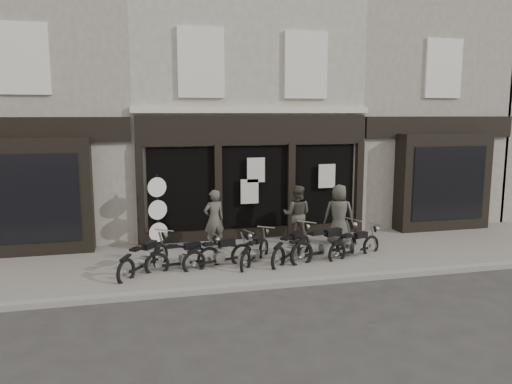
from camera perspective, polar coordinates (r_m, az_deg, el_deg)
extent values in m
plane|color=#2D2B28|center=(12.95, 2.96, -8.79)|extent=(90.00, 90.00, 0.00)
cube|color=slate|center=(13.76, 1.88, -7.45)|extent=(30.00, 4.20, 0.12)
cube|color=gray|center=(11.80, 4.73, -10.27)|extent=(30.00, 0.25, 0.13)
cube|color=#B4AE9A|center=(18.16, -2.43, 9.44)|extent=(7.20, 6.00, 8.20)
cube|color=black|center=(15.16, -0.12, 7.09)|extent=(7.10, 0.18, 0.90)
cube|color=black|center=(15.41, -0.17, -0.17)|extent=(6.50, 0.10, 2.95)
cube|color=black|center=(15.60, -0.10, -4.86)|extent=(7.10, 0.20, 0.44)
cube|color=beige|center=(15.18, -0.14, 9.35)|extent=(7.30, 0.22, 0.18)
cube|color=silver|center=(14.96, -6.31, 14.49)|extent=(1.35, 0.12, 2.00)
cube|color=black|center=(14.99, -6.33, 14.48)|extent=(1.05, 0.06, 1.70)
cube|color=silver|center=(15.70, 5.72, 14.23)|extent=(1.35, 0.12, 2.00)
cube|color=black|center=(15.73, 5.68, 14.22)|extent=(1.05, 0.06, 1.70)
cube|color=black|center=(14.90, -13.10, -0.52)|extent=(0.22, 0.22, 3.00)
cube|color=black|center=(15.10, -4.34, -0.19)|extent=(0.22, 0.22, 3.00)
cube|color=black|center=(15.63, 4.00, 0.12)|extent=(0.22, 0.22, 3.00)
cube|color=black|center=(16.47, 11.65, 0.41)|extent=(0.22, 0.22, 3.00)
cube|color=beige|center=(15.13, -0.01, 2.53)|extent=(0.55, 0.04, 0.75)
cube|color=beige|center=(15.86, 8.09, 1.83)|extent=(0.55, 0.04, 0.75)
cube|color=beige|center=(15.17, -0.74, 0.07)|extent=(0.55, 0.04, 0.75)
cube|color=#A09587|center=(18.03, -22.89, 8.76)|extent=(5.50, 6.00, 8.20)
cube|color=black|center=(14.90, -24.33, -0.51)|extent=(3.20, 0.70, 3.20)
cube|color=black|center=(14.56, -24.57, -0.73)|extent=(2.60, 0.06, 2.40)
cube|color=black|center=(15.03, -24.56, 6.46)|extent=(5.40, 0.16, 0.70)
cube|color=silver|center=(15.10, -25.03, 13.67)|extent=(1.30, 0.10, 1.90)
cube|color=black|center=(15.13, -25.01, 13.66)|extent=(1.00, 0.06, 1.60)
cube|color=#A09587|center=(20.38, 15.59, 9.07)|extent=(5.50, 6.00, 8.20)
cube|color=black|center=(17.67, 20.55, 1.09)|extent=(3.20, 0.70, 3.20)
cube|color=black|center=(17.39, 21.19, 0.93)|extent=(2.60, 0.06, 2.40)
cube|color=black|center=(17.78, 20.32, 6.97)|extent=(5.40, 0.16, 0.70)
cube|color=silver|center=(17.85, 20.64, 13.07)|extent=(1.30, 0.10, 1.90)
cube|color=black|center=(17.87, 20.59, 13.07)|extent=(1.00, 0.06, 1.60)
torus|color=black|center=(13.12, -10.88, -7.22)|extent=(0.46, 0.58, 0.66)
torus|color=black|center=(12.04, -14.64, -8.84)|extent=(0.46, 0.58, 0.66)
cube|color=black|center=(12.58, -12.67, -8.17)|extent=(0.73, 0.95, 0.06)
cube|color=gray|center=(12.57, -12.63, -7.81)|extent=(0.28, 0.29, 0.25)
cube|color=black|center=(12.66, -12.08, -5.95)|extent=(0.40, 0.46, 0.16)
cube|color=black|center=(12.22, -13.54, -6.35)|extent=(0.33, 0.35, 0.06)
cylinder|color=gray|center=(13.13, -10.45, -4.32)|extent=(0.47, 0.36, 0.03)
torus|color=black|center=(12.80, -5.41, -7.61)|extent=(0.62, 0.18, 0.62)
torus|color=black|center=(12.49, -11.25, -8.16)|extent=(0.62, 0.18, 0.62)
cube|color=black|center=(12.64, -8.29, -8.05)|extent=(1.07, 0.21, 0.05)
cube|color=gray|center=(12.62, -8.22, -7.72)|extent=(0.24, 0.20, 0.24)
cube|color=black|center=(12.58, -7.28, -6.12)|extent=(0.44, 0.22, 0.15)
cube|color=black|center=(12.45, -9.56, -6.16)|extent=(0.30, 0.22, 0.05)
cylinder|color=gray|center=(12.70, -4.59, -4.92)|extent=(0.11, 0.53, 0.03)
torus|color=black|center=(13.03, -1.64, -7.25)|extent=(0.63, 0.26, 0.63)
torus|color=black|center=(12.47, -7.10, -8.06)|extent=(0.63, 0.26, 0.63)
cube|color=black|center=(12.75, -4.31, -7.81)|extent=(1.07, 0.36, 0.06)
cube|color=gray|center=(12.73, -4.24, -7.48)|extent=(0.26, 0.22, 0.24)
cube|color=black|center=(12.73, -3.35, -5.83)|extent=(0.45, 0.27, 0.16)
cube|color=black|center=(12.51, -5.48, -5.95)|extent=(0.32, 0.26, 0.06)
cylinder|color=gray|center=(12.97, -0.86, -4.53)|extent=(0.18, 0.52, 0.03)
torus|color=black|center=(13.59, 0.87, -6.62)|extent=(0.41, 0.54, 0.60)
torus|color=black|center=(12.44, -1.22, -8.10)|extent=(0.41, 0.54, 0.60)
cube|color=black|center=(13.02, -0.13, -7.47)|extent=(0.64, 0.89, 0.05)
cube|color=gray|center=(13.01, -0.10, -7.15)|extent=(0.25, 0.27, 0.23)
cube|color=black|center=(13.12, 0.24, -5.50)|extent=(0.36, 0.42, 0.15)
cube|color=black|center=(12.66, -0.57, -5.87)|extent=(0.30, 0.32, 0.05)
cylinder|color=gray|center=(13.62, 1.16, -4.04)|extent=(0.44, 0.32, 0.03)
torus|color=black|center=(13.85, 5.40, -6.21)|extent=(0.53, 0.53, 0.67)
torus|color=black|center=(12.64, 2.55, -7.68)|extent=(0.53, 0.53, 0.67)
cube|color=black|center=(13.25, 4.04, -7.08)|extent=(0.86, 0.86, 0.06)
cube|color=gray|center=(13.25, 4.08, -6.73)|extent=(0.29, 0.29, 0.25)
cube|color=black|center=(13.35, 4.56, -4.95)|extent=(0.44, 0.44, 0.17)
cube|color=black|center=(12.87, 3.46, -5.29)|extent=(0.35, 0.35, 0.06)
cylinder|color=gray|center=(13.89, 5.83, -3.43)|extent=(0.43, 0.43, 0.04)
torus|color=black|center=(13.94, 10.29, -6.09)|extent=(0.72, 0.34, 0.73)
torus|color=black|center=(12.95, 5.22, -7.15)|extent=(0.72, 0.34, 0.73)
cube|color=black|center=(13.44, 7.85, -6.78)|extent=(1.23, 0.48, 0.06)
cube|color=gray|center=(13.43, 7.93, -6.41)|extent=(0.31, 0.27, 0.28)
cube|color=black|center=(13.50, 8.79, -4.56)|extent=(0.53, 0.34, 0.18)
cube|color=black|center=(13.10, 6.83, -4.74)|extent=(0.38, 0.31, 0.06)
cylinder|color=gray|center=(13.94, 11.08, -3.11)|extent=(0.25, 0.60, 0.04)
torus|color=black|center=(14.30, 12.98, -6.04)|extent=(0.60, 0.30, 0.61)
torus|color=black|center=(13.40, 9.24, -6.95)|extent=(0.60, 0.30, 0.61)
cube|color=black|center=(13.85, 11.17, -6.63)|extent=(1.01, 0.43, 0.05)
cube|color=gray|center=(13.85, 11.23, -6.33)|extent=(0.26, 0.23, 0.23)
cube|color=black|center=(13.91, 11.88, -4.83)|extent=(0.44, 0.29, 0.15)
cube|color=black|center=(13.55, 10.44, -5.00)|extent=(0.31, 0.26, 0.05)
cylinder|color=gray|center=(14.31, 13.59, -3.63)|extent=(0.22, 0.49, 0.03)
imported|color=#49443C|center=(14.19, -4.82, -3.16)|extent=(0.71, 0.57, 1.71)
imported|color=#423E35|center=(14.82, 4.70, -2.57)|extent=(1.04, 0.94, 1.74)
imported|color=#423D37|center=(14.87, 9.45, -2.54)|extent=(0.99, 0.78, 1.78)
cylinder|color=black|center=(14.53, -11.02, -6.84)|extent=(0.36, 0.36, 0.06)
cylinder|color=black|center=(14.27, -11.16, -2.57)|extent=(0.07, 0.07, 2.27)
cylinder|color=black|center=(14.11, -11.25, 0.55)|extent=(0.53, 0.22, 0.55)
cylinder|color=silver|center=(14.09, -11.24, 0.54)|extent=(0.52, 0.20, 0.55)
cylinder|color=black|center=(14.22, -11.17, -2.00)|extent=(0.53, 0.22, 0.55)
cylinder|color=silver|center=(14.19, -11.16, -2.02)|extent=(0.52, 0.20, 0.55)
cylinder|color=black|center=(14.35, -11.09, -4.52)|extent=(0.53, 0.22, 0.55)
cylinder|color=silver|center=(14.33, -11.09, -4.54)|extent=(0.52, 0.20, 0.55)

